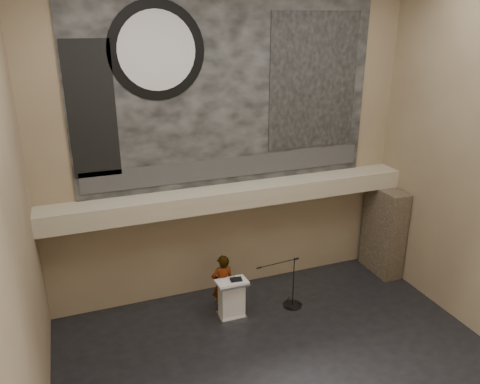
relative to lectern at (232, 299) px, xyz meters
name	(u,v)px	position (x,y,z in m)	size (l,w,h in m)	color
floor	(290,374)	(0.51, -2.47, -0.55)	(10.00, 10.00, 0.00)	black
wall_back	(229,145)	(0.51, 1.53, 3.70)	(10.00, 0.02, 8.50)	#7F6951
wall_front	(459,311)	(0.51, -6.47, 3.70)	(10.00, 0.02, 8.50)	#7F6951
wall_left	(11,236)	(-4.49, -2.47, 3.70)	(0.02, 8.00, 8.50)	#7F6951
soffit	(235,196)	(0.51, 1.13, 2.40)	(10.00, 0.80, 0.50)	tan
sprinkler_left	(177,214)	(-1.09, 1.08, 2.12)	(0.04, 0.04, 0.06)	#B2893D
sprinkler_right	(299,197)	(2.41, 1.08, 2.12)	(0.04, 0.04, 0.06)	#B2893D
banner	(229,90)	(0.51, 1.50, 5.15)	(8.00, 0.05, 5.00)	black
banner_text_strip	(230,167)	(0.51, 1.46, 3.10)	(7.76, 0.02, 0.55)	#2D2D2D
banner_clock_rim	(157,51)	(-1.29, 1.46, 6.15)	(2.30, 2.30, 0.02)	black
banner_clock_face	(157,51)	(-1.29, 1.44, 6.15)	(1.84, 1.84, 0.02)	silver
banner_building_print	(314,82)	(2.91, 1.46, 5.25)	(2.60, 0.02, 3.60)	black
banner_brick_print	(92,111)	(-2.89, 1.46, 4.85)	(1.10, 0.02, 3.20)	black
stone_pier	(384,231)	(5.16, 0.68, 0.80)	(0.60, 1.40, 2.70)	#3E3326
lectern	(232,299)	(0.00, 0.00, 0.00)	(0.80, 0.58, 1.14)	silver
binder	(236,280)	(0.11, -0.04, 0.56)	(0.30, 0.24, 0.04)	black
papers	(227,283)	(-0.16, -0.06, 0.55)	(0.22, 0.30, 0.01)	silver
speaker_person	(223,284)	(-0.13, 0.33, 0.28)	(0.61, 0.40, 1.67)	silver
mic_stand	(291,299)	(1.70, -0.11, -0.34)	(1.37, 0.52, 1.47)	black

